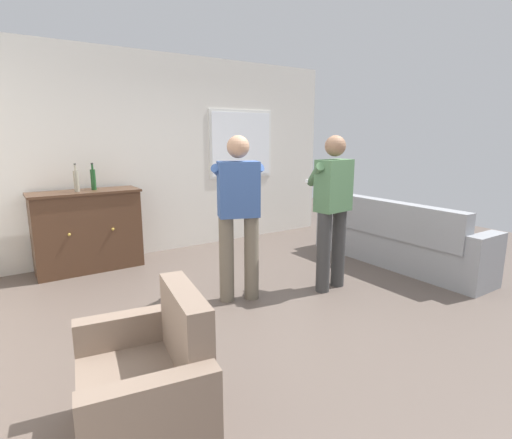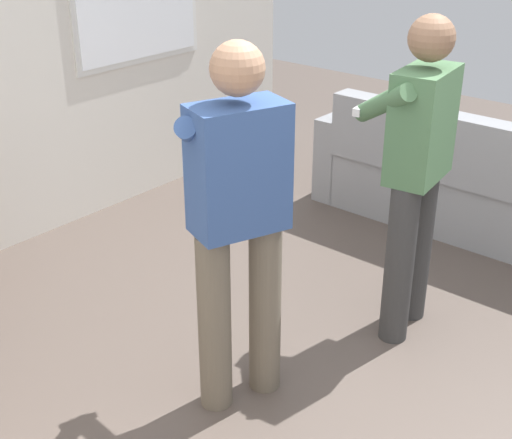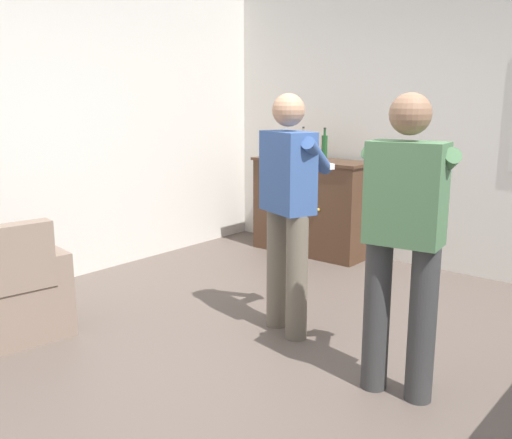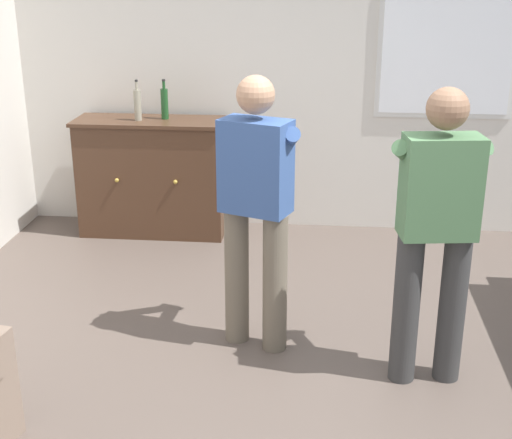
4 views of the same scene
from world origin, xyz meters
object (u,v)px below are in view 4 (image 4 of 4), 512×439
(sideboard_cabinet, at_px, (153,177))
(bottle_liquor_amber, at_px, (138,104))
(person_standing_left, at_px, (256,202))
(person_standing_right, at_px, (436,225))
(bottle_wine_green, at_px, (165,103))

(sideboard_cabinet, relative_size, bottle_liquor_amber, 3.78)
(sideboard_cabinet, xyz_separation_m, bottle_liquor_amber, (-0.09, -0.04, 0.64))
(person_standing_left, height_order, person_standing_right, same)
(bottle_liquor_amber, distance_m, person_standing_right, 3.04)
(bottle_liquor_amber, xyz_separation_m, person_standing_left, (1.17, -1.82, -0.21))
(sideboard_cabinet, bearing_deg, person_standing_left, -59.76)
(bottle_wine_green, height_order, bottle_liquor_amber, bottle_liquor_amber)
(bottle_wine_green, xyz_separation_m, person_standing_left, (0.96, -1.90, -0.21))
(bottle_liquor_amber, bearing_deg, sideboard_cabinet, 24.43)
(bottle_wine_green, height_order, person_standing_right, person_standing_right)
(sideboard_cabinet, xyz_separation_m, person_standing_right, (2.08, -2.16, 0.43))
(bottle_wine_green, relative_size, person_standing_left, 0.20)
(person_standing_left, xyz_separation_m, person_standing_right, (1.00, -0.30, 0.00))
(bottle_wine_green, distance_m, bottle_liquor_amber, 0.23)
(sideboard_cabinet, xyz_separation_m, person_standing_left, (1.09, -1.86, 0.43))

